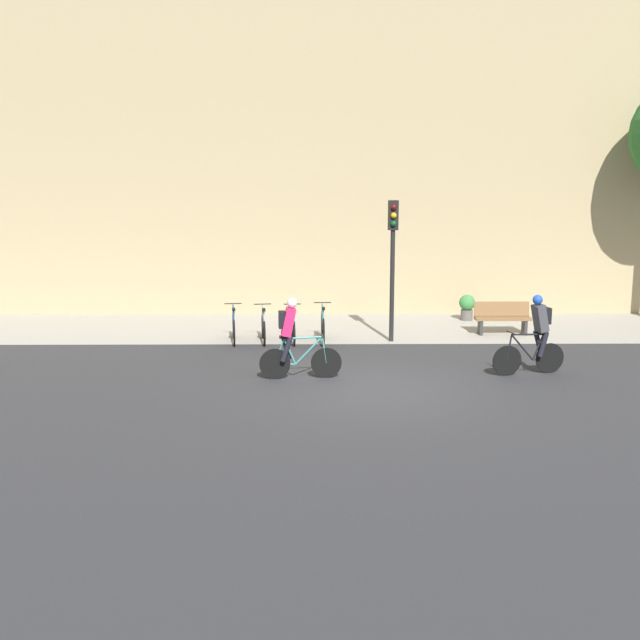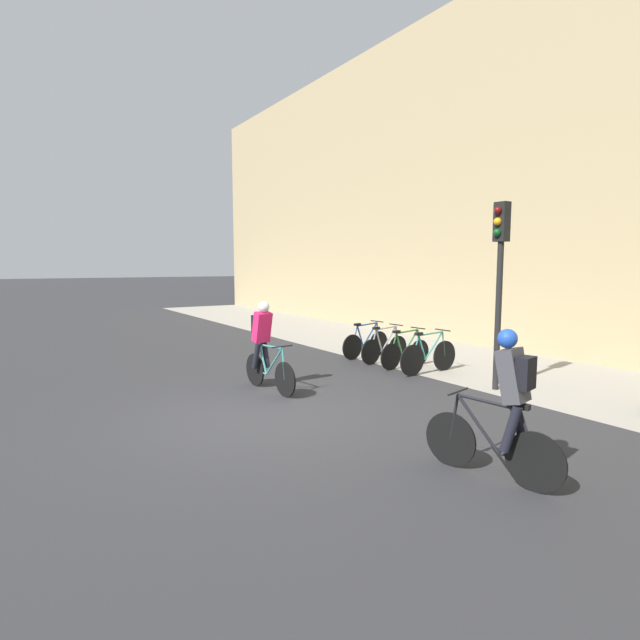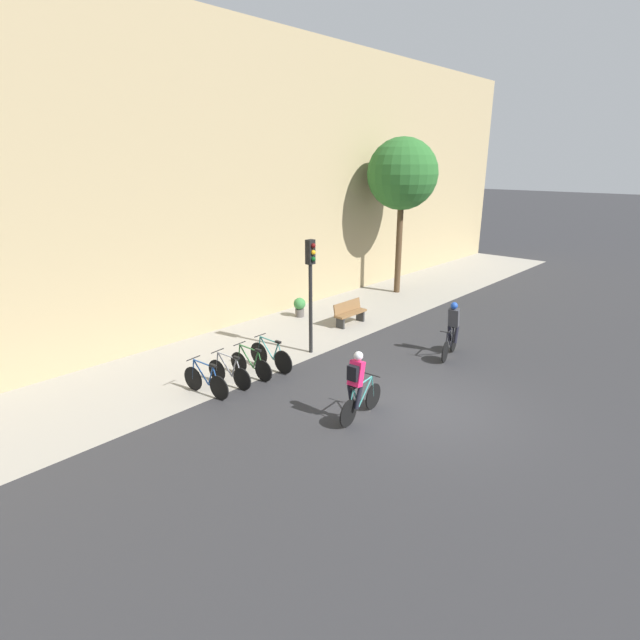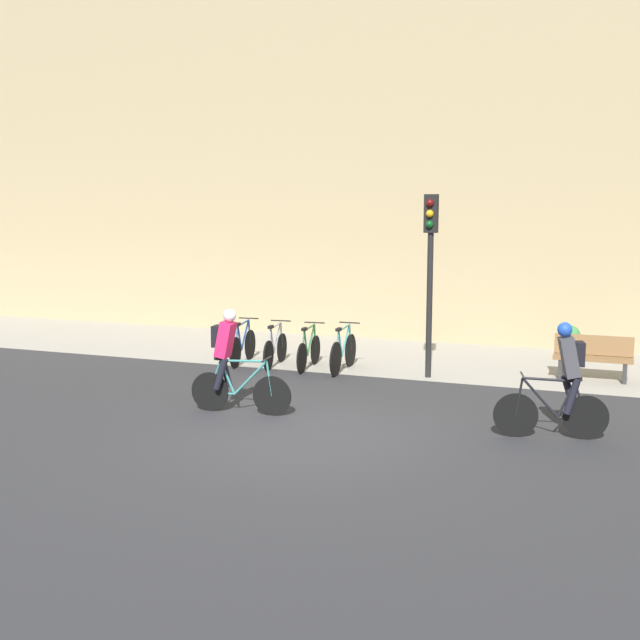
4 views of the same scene
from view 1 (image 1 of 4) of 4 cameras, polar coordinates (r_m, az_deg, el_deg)
name	(u,v)px [view 1 (image 1 of 4)]	position (r m, az deg, el deg)	size (l,w,h in m)	color
ground	(371,390)	(16.54, 3.64, -5.02)	(200.00, 200.00, 0.00)	#2B2B2D
kerb_strip	(354,327)	(23.10, 2.44, -0.54)	(44.00, 4.50, 0.01)	gray
building_facade	(351,141)	(25.24, 2.23, 12.58)	(44.00, 0.60, 10.69)	tan
cyclist_pink	(292,336)	(17.22, -2.01, -1.14)	(1.79, 0.47, 1.78)	black
cyclist_grey	(537,332)	(18.26, 15.16, -0.84)	(1.67, 0.58, 1.78)	black
parked_bike_0	(234,327)	(21.19, -6.15, -0.50)	(0.46, 1.67, 0.97)	black
parked_bike_1	(264,327)	(21.13, -4.04, -0.52)	(0.46, 1.63, 0.96)	black
parked_bike_2	(293,327)	(21.10, -1.92, -0.52)	(0.46, 1.65, 0.95)	black
parked_bike_3	(323,326)	(21.09, 0.21, -0.45)	(0.46, 1.77, 0.99)	black
traffic_light_pole	(393,245)	(20.93, 5.20, 5.35)	(0.26, 0.30, 3.70)	black
bench	(502,318)	(22.64, 12.84, 0.17)	(1.53, 0.44, 0.89)	brown
potted_plant	(467,306)	(24.56, 10.41, 0.98)	(0.48, 0.48, 0.78)	#56514C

